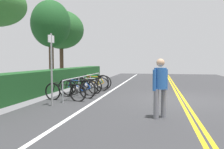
{
  "coord_description": "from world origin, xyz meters",
  "views": [
    {
      "loc": [
        -9.19,
        0.91,
        1.53
      ],
      "look_at": [
        0.96,
        2.99,
        0.89
      ],
      "focal_mm": 36.6,
      "sensor_mm": 36.0,
      "label": 1
    }
  ],
  "objects": [
    {
      "name": "tree_extra",
      "position": [
        7.38,
        8.29,
        3.87
      ],
      "size": [
        3.46,
        3.46,
        5.35
      ],
      "color": "#473323",
      "rests_on": "ground_plane"
    },
    {
      "name": "bicycle_6",
      "position": [
        3.03,
        4.39,
        0.37
      ],
      "size": [
        0.58,
        1.74,
        0.78
      ],
      "color": "black",
      "rests_on": "ground_plane"
    },
    {
      "name": "bicycle_1",
      "position": [
        -0.34,
        4.22,
        0.37
      ],
      "size": [
        0.6,
        1.8,
        0.79
      ],
      "color": "black",
      "rests_on": "ground_plane"
    },
    {
      "name": "centre_line_yellow_inner",
      "position": [
        0.0,
        -0.08,
        0.0
      ],
      "size": [
        31.1,
        0.1,
        0.0
      ],
      "primitive_type": "cube",
      "color": "gold",
      "rests_on": "ground_plane"
    },
    {
      "name": "bike_lane_stripe_white",
      "position": [
        0.0,
        3.22,
        0.0
      ],
      "size": [
        31.1,
        0.12,
        0.0
      ],
      "primitive_type": "cube",
      "color": "white",
      "rests_on": "ground_plane"
    },
    {
      "name": "bicycle_2",
      "position": [
        0.31,
        4.32,
        0.35
      ],
      "size": [
        0.46,
        1.75,
        0.75
      ],
      "color": "black",
      "rests_on": "ground_plane"
    },
    {
      "name": "ground_plane",
      "position": [
        0.0,
        0.0,
        -0.03
      ],
      "size": [
        34.55,
        10.46,
        0.05
      ],
      "primitive_type": "cube",
      "color": "#353538"
    },
    {
      "name": "centre_line_yellow_outer",
      "position": [
        0.0,
        0.08,
        0.0
      ],
      "size": [
        31.1,
        0.1,
        0.0
      ],
      "primitive_type": "cube",
      "color": "gold",
      "rests_on": "ground_plane"
    },
    {
      "name": "sign_post_near",
      "position": [
        -2.21,
        4.38,
        1.44
      ],
      "size": [
        0.36,
        0.06,
        2.41
      ],
      "color": "gray",
      "rests_on": "ground_plane"
    },
    {
      "name": "tree_far_right",
      "position": [
        3.57,
        7.25,
        3.68
      ],
      "size": [
        2.34,
        2.34,
        5.1
      ],
      "color": "#473323",
      "rests_on": "ground_plane"
    },
    {
      "name": "bicycle_3",
      "position": [
        0.96,
        4.25,
        0.34
      ],
      "size": [
        0.46,
        1.68,
        0.74
      ],
      "color": "black",
      "rests_on": "ground_plane"
    },
    {
      "name": "bicycle_5",
      "position": [
        2.36,
        4.2,
        0.37
      ],
      "size": [
        0.46,
        1.76,
        0.79
      ],
      "color": "black",
      "rests_on": "ground_plane"
    },
    {
      "name": "hedge_backdrop",
      "position": [
        2.47,
        6.28,
        0.52
      ],
      "size": [
        14.08,
        0.98,
        1.05
      ],
      "primitive_type": "cube",
      "color": "#1C4C21",
      "rests_on": "ground_plane"
    },
    {
      "name": "bike_rack",
      "position": [
        0.97,
        4.28,
        0.62
      ],
      "size": [
        5.13,
        0.05,
        0.82
      ],
      "color": "#9EA0A5",
      "rests_on": "ground_plane"
    },
    {
      "name": "bicycle_4",
      "position": [
        1.61,
        4.14,
        0.35
      ],
      "size": [
        0.65,
        1.64,
        0.74
      ],
      "color": "black",
      "rests_on": "ground_plane"
    },
    {
      "name": "pedestrian",
      "position": [
        -3.1,
        0.86,
        0.9
      ],
      "size": [
        0.36,
        0.39,
        1.58
      ],
      "color": "slate",
      "rests_on": "ground_plane"
    },
    {
      "name": "bicycle_0",
      "position": [
        -1.12,
        4.38,
        0.33
      ],
      "size": [
        0.46,
        1.77,
        0.71
      ],
      "color": "black",
      "rests_on": "ground_plane"
    }
  ]
}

